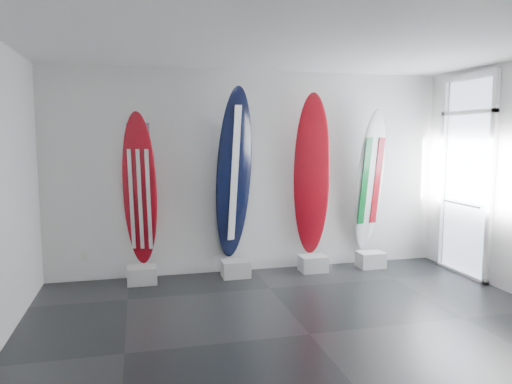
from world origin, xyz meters
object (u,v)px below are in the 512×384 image
object	(u,v)px
surfboard_swiss	(312,175)
surfboard_italy	(370,181)
surfboard_usa	(140,189)
surfboard_navy	(234,175)

from	to	relation	value
surfboard_swiss	surfboard_italy	size ratio (longest dim) A/B	1.10
surfboard_italy	surfboard_usa	bearing A→B (deg)	168.35
surfboard_usa	surfboard_italy	bearing A→B (deg)	18.08
surfboard_swiss	surfboard_navy	bearing A→B (deg)	-169.75
surfboard_usa	surfboard_italy	size ratio (longest dim) A/B	0.96
surfboard_italy	surfboard_swiss	bearing A→B (deg)	168.35
surfboard_usa	surfboard_navy	size ratio (longest dim) A/B	0.85
surfboard_navy	surfboard_italy	bearing A→B (deg)	-18.07
surfboard_navy	surfboard_swiss	bearing A→B (deg)	-18.07
surfboard_usa	surfboard_italy	distance (m)	3.48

